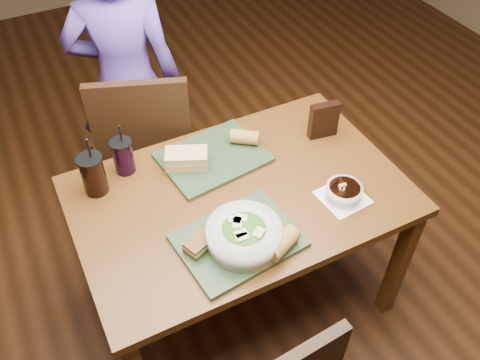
% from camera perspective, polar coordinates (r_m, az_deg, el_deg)
% --- Properties ---
extents(ground, '(6.00, 6.00, 0.00)m').
position_cam_1_polar(ground, '(2.61, -0.00, -12.79)').
color(ground, '#381C0B').
rests_on(ground, ground).
extents(dining_table, '(1.30, 0.85, 0.75)m').
position_cam_1_polar(dining_table, '(2.08, -0.00, -3.11)').
color(dining_table, '#553011').
rests_on(dining_table, ground).
extents(chair_far, '(0.56, 0.57, 1.01)m').
position_cam_1_polar(chair_far, '(2.53, -11.12, 3.47)').
color(chair_far, black).
rests_on(chair_far, ground).
extents(diner, '(0.64, 0.53, 1.51)m').
position_cam_1_polar(diner, '(2.65, -12.57, 10.60)').
color(diner, '#57399F').
rests_on(diner, ground).
extents(tray_near, '(0.45, 0.36, 0.02)m').
position_cam_1_polar(tray_near, '(1.85, -0.23, -6.80)').
color(tray_near, '#273A21').
rests_on(tray_near, dining_table).
extents(tray_far, '(0.46, 0.37, 0.02)m').
position_cam_1_polar(tray_far, '(2.15, -3.05, 2.55)').
color(tray_far, '#273A21').
rests_on(tray_far, dining_table).
extents(salad_bowl, '(0.27, 0.27, 0.09)m').
position_cam_1_polar(salad_bowl, '(1.79, 0.45, -6.13)').
color(salad_bowl, silver).
rests_on(salad_bowl, tray_near).
extents(soup_bowl, '(0.19, 0.19, 0.07)m').
position_cam_1_polar(soup_bowl, '(2.01, 11.58, -1.33)').
color(soup_bowl, white).
rests_on(soup_bowl, dining_table).
extents(sandwich_near, '(0.12, 0.10, 0.05)m').
position_cam_1_polar(sandwich_near, '(1.80, -4.63, -7.23)').
color(sandwich_near, '#593819').
rests_on(sandwich_near, tray_near).
extents(sandwich_far, '(0.20, 0.16, 0.07)m').
position_cam_1_polar(sandwich_far, '(2.09, -6.03, 2.41)').
color(sandwich_far, tan).
rests_on(sandwich_far, tray_far).
extents(baguette_near, '(0.15, 0.11, 0.07)m').
position_cam_1_polar(baguette_near, '(1.79, 4.76, -7.09)').
color(baguette_near, '#AD7533').
rests_on(baguette_near, tray_near).
extents(baguette_far, '(0.13, 0.12, 0.06)m').
position_cam_1_polar(baguette_far, '(2.19, 0.53, 4.84)').
color(baguette_far, '#AD7533').
rests_on(baguette_far, tray_far).
extents(cup_cola, '(0.10, 0.10, 0.27)m').
position_cam_1_polar(cup_cola, '(2.04, -16.15, 0.62)').
color(cup_cola, black).
rests_on(cup_cola, dining_table).
extents(cup_berry, '(0.09, 0.09, 0.24)m').
position_cam_1_polar(cup_berry, '(2.10, -12.99, 2.64)').
color(cup_berry, black).
rests_on(cup_berry, dining_table).
extents(chip_bag, '(0.13, 0.06, 0.17)m').
position_cam_1_polar(chip_bag, '(2.25, 9.38, 6.64)').
color(chip_bag, black).
rests_on(chip_bag, dining_table).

